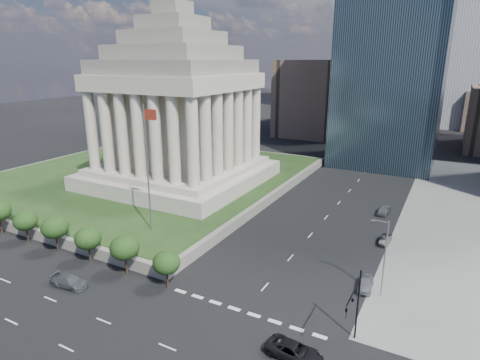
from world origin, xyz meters
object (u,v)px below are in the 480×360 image
Objects in this scene: parked_sedan_near at (366,284)px; parked_sedan_mid at (385,240)px; suv_grey at (69,281)px; parked_sedan_far at (384,210)px; pickup_truck at (295,351)px; traffic_signal_ne at (355,303)px; street_lamp_north at (384,254)px; war_memorial at (176,93)px; flagpole at (148,162)px.

parked_sedan_near reaches higher than parked_sedan_mid.
suv_grey is 1.12× the size of parked_sedan_far.
traffic_signal_ne is at bearing -42.93° from pickup_truck.
pickup_truck is (-5.35, -15.34, -4.87)m from street_lamp_north.
parked_sedan_near is (-1.83, 0.66, -4.93)m from street_lamp_north.
suv_grey reaches higher than parked_sedan_mid.
pickup_truck is 31.15m from parked_sedan_mid.
parked_sedan_far is (-4.22, 28.72, -4.87)m from street_lamp_north.
parked_sedan_far is at bearing -39.97° from suv_grey.
traffic_signal_ne is (46.50, -34.30, -16.15)m from war_memorial.
parked_sedan_far is (31.36, 45.59, 0.03)m from suv_grey.
parked_sedan_near is at bearing -26.15° from war_memorial.
parked_sedan_mid is at bearing -9.23° from war_memorial.
traffic_signal_ne is 0.80× the size of street_lamp_north.
parked_sedan_mid is 0.84× the size of parked_sedan_far.
traffic_signal_ne is 12.82m from parked_sedan_near.
pickup_truck is at bearing -93.06° from parked_sedan_mid.
war_memorial reaches higher than parked_sedan_near.
war_memorial reaches higher than pickup_truck.
street_lamp_north is 16.96m from pickup_truck.
parked_sedan_near is at bearing 160.24° from street_lamp_north.
war_memorial is 60.00m from traffic_signal_ne.
street_lamp_north is at bearing -79.89° from parked_sedan_mid.
pickup_truck is 1.10× the size of suv_grey.
parked_sedan_mid is (33.33, 16.61, -12.48)m from flagpole.
flagpole is 44.64m from parked_sedan_far.
war_memorial is 54.74m from parked_sedan_near.
street_lamp_north is at bearing 85.81° from traffic_signal_ne.
parked_sedan_near is (33.33, 1.66, -12.38)m from flagpole.
street_lamp_north reaches higher than parked_sedan_mid.
street_lamp_north reaches higher than parked_sedan_far.
suv_grey is (11.75, -39.87, -20.65)m from war_memorial.
street_lamp_north is at bearing 1.63° from flagpole.
war_memorial is 28.16m from flagpole.
pickup_truck is at bearing -92.55° from suv_grey.
traffic_signal_ne is at bearing -80.13° from parked_sedan_far.
parked_sedan_mid is at bearing 26.49° from flagpole.
parked_sedan_near is at bearing -68.00° from suv_grey.
street_lamp_north reaches higher than traffic_signal_ne.
war_memorial is 50.56m from parked_sedan_mid.
parked_sedan_near is 1.12× the size of parked_sedan_mid.
traffic_signal_ne reaches higher than pickup_truck.
war_memorial reaches higher than street_lamp_north.
street_lamp_north is at bearing -76.62° from parked_sedan_far.
parked_sedan_near is at bearing -86.57° from parked_sedan_mid.
war_memorial is at bearing 10.98° from suv_grey.
traffic_signal_ne is at bearing -36.42° from war_memorial.
war_memorial is 54.92m from street_lamp_north.
war_memorial is at bearing 52.93° from pickup_truck.
traffic_signal_ne is 1.40× the size of pickup_truck.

